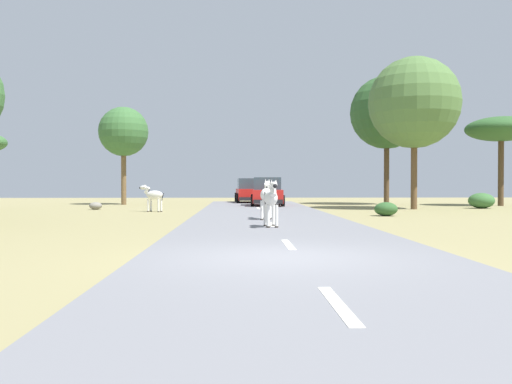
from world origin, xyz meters
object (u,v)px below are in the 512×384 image
Objects in this scene: car_1 at (249,191)px; zebra_0 at (271,199)px; bush_2 at (481,201)px; rock_0 at (96,206)px; zebra_1 at (266,195)px; tree_5 at (387,113)px; bush_1 at (386,209)px; zebra_2 at (153,195)px; car_0 at (267,193)px; tree_1 at (414,103)px; tree_2 at (501,130)px; tree_7 at (124,132)px.

zebra_0 is at bearing 87.71° from car_1.
rock_0 is (-21.51, -0.71, -0.24)m from bush_2.
zebra_0 is at bearing -83.35° from zebra_1.
tree_5 is (8.95, 19.52, 5.24)m from zebra_0.
bush_1 is 15.49m from rock_0.
car_0 is at bearing -16.87° from zebra_2.
bush_1 is (-3.24, -6.21, -5.52)m from tree_1.
tree_2 is (15.77, -5.80, 3.96)m from car_1.
car_1 is 17.29m from bush_1.
bush_1 is 0.69× the size of bush_2.
tree_1 reaches higher than tree_2.
tree_1 is 18.24m from rock_0.
tree_1 is at bearing -92.84° from tree_5.
tree_2 is 24.38m from tree_7.
bush_2 reaches higher than bush_1.
zebra_0 is 22.10m from tree_5.
car_1 is 0.79× the size of tree_2.
zebra_2 is at bearing 159.72° from bush_1.
tree_5 is 17.66m from tree_7.
tree_7 is 4.46× the size of bush_2.
zebra_1 is 1.18× the size of zebra_2.
car_1 is at bearing 108.83° from bush_1.
tree_2 is (14.78, 0.08, 3.96)m from car_0.
tree_2 is 7.18m from tree_5.
tree_2 reaches higher than rock_0.
tree_5 is (0.34, 6.77, 0.35)m from tree_1.
car_0 is at bearing 164.31° from bush_2.
tree_5 is 1.32× the size of tree_7.
car_1 is 13.14m from rock_0.
rock_0 is (-8.78, 9.24, -0.76)m from zebra_1.
tree_7 is at bearing 45.84° from zebra_2.
bush_2 is at bearing 166.03° from car_0.
zebra_1 is 1.11× the size of bush_2.
zebra_2 is at bearing 65.07° from car_1.
tree_2 is (15.53, 13.39, 3.85)m from zebra_1.
tree_7 is at bearing 157.73° from tree_1.
rock_0 is (-0.08, -6.90, -4.64)m from tree_7.
zebra_2 is at bearing -67.84° from zebra_0.
tree_1 is (13.87, 2.29, 5.01)m from zebra_2.
zebra_1 is at bearing 88.51° from car_0.
rock_0 is at bearing 140.73° from zebra_1.
tree_5 is (9.15, -3.37, 5.32)m from car_1.
tree_7 is at bearing 179.01° from tree_5.
bush_1 is at bearing 106.02° from car_1.
zebra_0 is 0.97× the size of zebra_1.
tree_5 is 8.61× the size of bush_1.
zebra_2 is 0.16× the size of tree_5.
zebra_1 is 8.60m from zebra_2.
tree_7 is at bearing 173.55° from tree_2.
zebra_0 is 17.02m from car_0.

